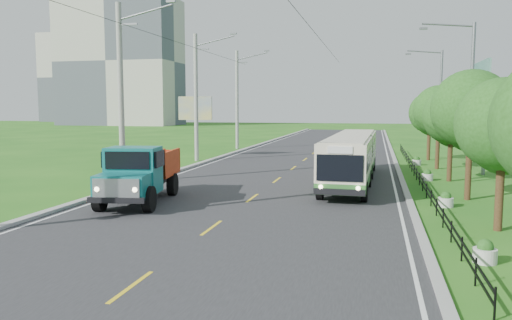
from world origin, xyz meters
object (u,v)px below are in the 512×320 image
at_px(pole_mid, 196,97).
at_px(billboard_right, 479,91).
at_px(tree_third, 472,114).
at_px(streetlight_mid, 468,96).
at_px(bus, 352,155).
at_px(planter_front, 485,253).
at_px(planter_far, 417,161).
at_px(tree_back, 430,115).
at_px(tree_fourth, 452,119).
at_px(streetlight_far, 438,100).
at_px(pole_near, 121,93).
at_px(tree_second, 504,129).
at_px(planter_near, 446,200).
at_px(dump_truck, 140,170).
at_px(planter_mid, 427,176).
at_px(pole_far, 237,99).
at_px(tree_fifth, 439,113).
at_px(billboard_left, 195,112).

height_order(pole_mid, billboard_right, pole_mid).
bearing_deg(tree_third, streetlight_mid, 82.36).
height_order(tree_third, bus, tree_third).
bearing_deg(planter_front, planter_far, 90.00).
bearing_deg(bus, streetlight_mid, 19.24).
distance_m(streetlight_mid, bus, 7.42).
xyz_separation_m(pole_mid, tree_back, (18.12, 5.14, -1.44)).
relative_size(tree_third, tree_fourth, 1.11).
bearing_deg(tree_third, tree_back, 90.00).
bearing_deg(bus, streetlight_far, 69.97).
height_order(pole_near, tree_second, pole_near).
relative_size(planter_near, dump_truck, 0.10).
height_order(planter_near, dump_truck, dump_truck).
bearing_deg(tree_second, planter_mid, 96.05).
relative_size(pole_far, billboard_right, 1.37).
relative_size(tree_second, planter_near, 7.91).
xyz_separation_m(streetlight_mid, planter_far, (-2.04, 8.00, -4.62)).
xyz_separation_m(pole_far, planter_mid, (16.86, -19.00, -4.81)).
xyz_separation_m(pole_near, planter_near, (16.86, -3.00, -4.81)).
distance_m(planter_far, dump_truck, 22.49).
distance_m(pole_far, tree_third, 30.78).
bearing_deg(pole_mid, planter_far, 3.39).
relative_size(tree_second, tree_third, 0.88).
bearing_deg(tree_third, bus, 145.34).
bearing_deg(tree_fifth, tree_second, -90.00).
relative_size(pole_near, planter_far, 14.93).
relative_size(pole_mid, tree_third, 1.67).
relative_size(pole_mid, tree_fifth, 1.72).
xyz_separation_m(streetlight_mid, billboard_left, (-20.14, 10.00, -1.04)).
bearing_deg(pole_near, tree_second, -20.74).
bearing_deg(bus, tree_second, -59.01).
distance_m(tree_third, dump_truck, 15.37).
bearing_deg(streetlight_far, planter_front, -93.89).
distance_m(pole_near, bus, 13.38).
relative_size(pole_far, billboard_left, 1.92).
height_order(tree_fifth, billboard_right, billboard_right).
bearing_deg(streetlight_mid, tree_fifth, 97.29).
xyz_separation_m(pole_near, tree_fourth, (18.12, 5.14, -1.51)).
height_order(tree_second, planter_mid, tree_second).
bearing_deg(tree_second, planter_near, 108.03).
bearing_deg(billboard_right, planter_mid, -121.66).
relative_size(pole_near, tree_third, 1.67).
bearing_deg(planter_far, pole_mid, -176.61).
distance_m(tree_back, streetlight_mid, 12.23).
distance_m(tree_second, tree_third, 6.02).
relative_size(tree_second, tree_fourth, 0.98).
bearing_deg(planter_mid, tree_third, -77.90).
distance_m(tree_third, billboard_left, 25.02).
bearing_deg(planter_near, tree_second, -71.97).
bearing_deg(pole_near, tree_fifth, 31.59).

